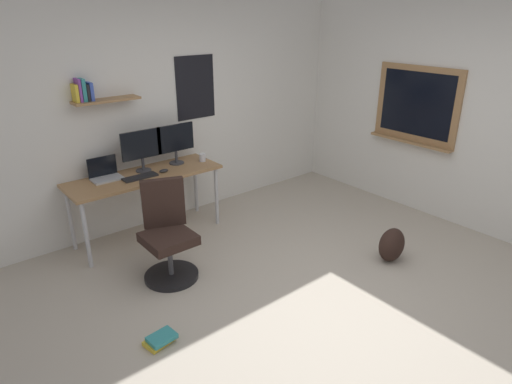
# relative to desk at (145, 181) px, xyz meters

# --- Properties ---
(ground_plane) EXTENTS (5.20, 5.20, 0.00)m
(ground_plane) POSITION_rel_desk_xyz_m (0.61, -2.08, -0.68)
(ground_plane) COLOR #ADA393
(ground_plane) RESTS_ON ground
(wall_back) EXTENTS (5.00, 0.30, 2.60)m
(wall_back) POSITION_rel_desk_xyz_m (0.61, 0.37, 0.63)
(wall_back) COLOR silver
(wall_back) RESTS_ON ground
(wall_right) EXTENTS (0.22, 5.00, 2.60)m
(wall_right) POSITION_rel_desk_xyz_m (3.06, -2.05, 0.62)
(wall_right) COLOR silver
(wall_right) RESTS_ON ground
(desk) EXTENTS (1.67, 0.59, 0.75)m
(desk) POSITION_rel_desk_xyz_m (0.00, 0.00, 0.00)
(desk) COLOR #997047
(desk) RESTS_ON ground
(office_chair) EXTENTS (0.53, 0.55, 0.95)m
(office_chair) POSITION_rel_desk_xyz_m (-0.22, -0.86, -0.27)
(office_chair) COLOR black
(office_chair) RESTS_ON ground
(laptop) EXTENTS (0.31, 0.21, 0.23)m
(laptop) POSITION_rel_desk_xyz_m (-0.38, 0.14, 0.13)
(laptop) COLOR #ADAFB5
(laptop) RESTS_ON desk
(monitor_primary) EXTENTS (0.46, 0.17, 0.46)m
(monitor_primary) POSITION_rel_desk_xyz_m (0.04, 0.09, 0.34)
(monitor_primary) COLOR #38383D
(monitor_primary) RESTS_ON desk
(monitor_secondary) EXTENTS (0.46, 0.17, 0.46)m
(monitor_secondary) POSITION_rel_desk_xyz_m (0.46, 0.09, 0.34)
(monitor_secondary) COLOR #38383D
(monitor_secondary) RESTS_ON desk
(keyboard) EXTENTS (0.37, 0.13, 0.02)m
(keyboard) POSITION_rel_desk_xyz_m (-0.08, -0.07, 0.08)
(keyboard) COLOR black
(keyboard) RESTS_ON desk
(computer_mouse) EXTENTS (0.10, 0.06, 0.03)m
(computer_mouse) POSITION_rel_desk_xyz_m (0.20, -0.07, 0.09)
(computer_mouse) COLOR #262628
(computer_mouse) RESTS_ON desk
(coffee_mug) EXTENTS (0.08, 0.08, 0.09)m
(coffee_mug) POSITION_rel_desk_xyz_m (0.74, -0.02, 0.12)
(coffee_mug) COLOR silver
(coffee_mug) RESTS_ON desk
(backpack) EXTENTS (0.32, 0.22, 0.36)m
(backpack) POSITION_rel_desk_xyz_m (1.67, -2.08, -0.50)
(backpack) COLOR black
(backpack) RESTS_ON ground
(book_stack_on_floor) EXTENTS (0.25, 0.20, 0.07)m
(book_stack_on_floor) POSITION_rel_desk_xyz_m (-0.77, -1.68, -0.64)
(book_stack_on_floor) COLOR gold
(book_stack_on_floor) RESTS_ON ground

